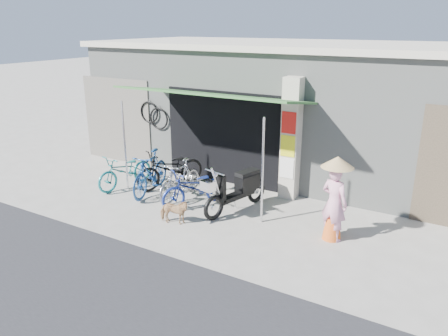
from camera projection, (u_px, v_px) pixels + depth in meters
The scene contains 13 objects.
ground at pixel (209, 226), 9.48m from camera, with size 80.00×80.00×0.00m, color #A39E93.
bicycle_shop at pixel (299, 106), 13.07m from camera, with size 12.30×5.30×3.66m.
shop_pillar at pixel (291, 139), 10.60m from camera, with size 0.42×0.44×3.00m.
awning at pixel (212, 96), 10.45m from camera, with size 4.60×1.88×2.72m.
neighbour_left at pixel (117, 120), 13.59m from camera, with size 2.60×0.06×2.60m, color #6B665B.
bike_teal at pixel (126, 171), 11.58m from camera, with size 0.61×1.74×0.91m, color #1C7F7F.
bike_blue at pixel (150, 173), 11.15m from camera, with size 0.52×1.83×1.10m, color #204F93.
bike_black at pixel (171, 169), 11.57m from camera, with size 0.68×1.94×1.02m, color black.
bike_silver at pixel (180, 180), 10.79m from camera, with size 0.47×1.66×1.00m, color #B1B1B6.
bike_navy at pixel (196, 188), 10.36m from camera, with size 0.62×1.78×0.94m, color navy.
street_dog at pixel (174, 212), 9.47m from camera, with size 0.31×0.68×0.58m, color tan.
moped at pixel (238, 189), 10.11m from camera, with size 0.77×1.98×1.14m.
nun at pixel (335, 199), 8.63m from camera, with size 0.66×0.64×1.76m.
Camera 1 is at (4.65, -7.24, 4.18)m, focal length 35.00 mm.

